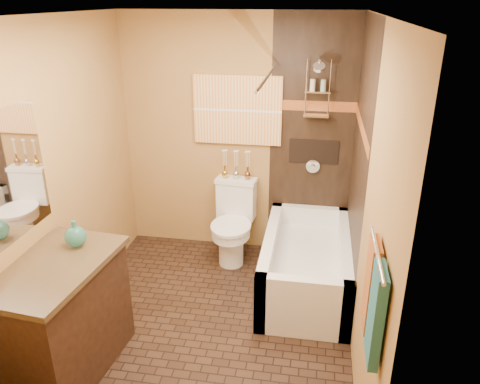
% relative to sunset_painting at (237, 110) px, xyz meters
% --- Properties ---
extents(floor, '(3.00, 3.00, 0.00)m').
position_rel_sunset_painting_xyz_m(floor, '(-0.01, -1.48, -1.55)').
color(floor, black).
rests_on(floor, ground).
extents(wall_left, '(0.02, 3.00, 2.50)m').
position_rel_sunset_painting_xyz_m(wall_left, '(-1.21, -1.48, -0.30)').
color(wall_left, '#A57940').
rests_on(wall_left, floor).
extents(wall_right, '(0.02, 3.00, 2.50)m').
position_rel_sunset_painting_xyz_m(wall_right, '(1.19, -1.48, -0.30)').
color(wall_right, '#A57940').
rests_on(wall_right, floor).
extents(wall_back, '(2.40, 0.02, 2.50)m').
position_rel_sunset_painting_xyz_m(wall_back, '(-0.01, 0.02, -0.30)').
color(wall_back, '#A57940').
rests_on(wall_back, floor).
extents(wall_front, '(2.40, 0.02, 2.50)m').
position_rel_sunset_painting_xyz_m(wall_front, '(-0.01, -2.98, -0.30)').
color(wall_front, '#A57940').
rests_on(wall_front, floor).
extents(ceiling, '(3.00, 3.00, 0.00)m').
position_rel_sunset_painting_xyz_m(ceiling, '(-0.01, -1.48, 0.95)').
color(ceiling, silver).
rests_on(ceiling, wall_back).
extents(alcove_tile_back, '(0.85, 0.01, 2.50)m').
position_rel_sunset_painting_xyz_m(alcove_tile_back, '(0.76, 0.01, -0.30)').
color(alcove_tile_back, black).
rests_on(alcove_tile_back, wall_back).
extents(alcove_tile_right, '(0.01, 1.50, 2.50)m').
position_rel_sunset_painting_xyz_m(alcove_tile_right, '(1.18, -0.73, -0.30)').
color(alcove_tile_right, black).
rests_on(alcove_tile_right, wall_right).
extents(mosaic_band_back, '(0.85, 0.01, 0.10)m').
position_rel_sunset_painting_xyz_m(mosaic_band_back, '(0.76, 0.00, 0.07)').
color(mosaic_band_back, maroon).
rests_on(mosaic_band_back, alcove_tile_back).
extents(mosaic_band_right, '(0.01, 1.50, 0.10)m').
position_rel_sunset_painting_xyz_m(mosaic_band_right, '(1.17, -0.73, 0.07)').
color(mosaic_band_right, maroon).
rests_on(mosaic_band_right, alcove_tile_right).
extents(alcove_niche, '(0.50, 0.01, 0.25)m').
position_rel_sunset_painting_xyz_m(alcove_niche, '(0.79, 0.01, -0.40)').
color(alcove_niche, black).
rests_on(alcove_niche, alcove_tile_back).
extents(shower_fixtures, '(0.24, 0.33, 1.16)m').
position_rel_sunset_painting_xyz_m(shower_fixtures, '(0.79, -0.10, 0.12)').
color(shower_fixtures, silver).
rests_on(shower_fixtures, floor).
extents(curtain_rod, '(0.03, 1.55, 0.03)m').
position_rel_sunset_painting_xyz_m(curtain_rod, '(0.39, -0.73, 0.47)').
color(curtain_rod, silver).
rests_on(curtain_rod, wall_back).
extents(towel_bar, '(0.02, 0.55, 0.02)m').
position_rel_sunset_painting_xyz_m(towel_bar, '(1.14, -2.53, -0.10)').
color(towel_bar, silver).
rests_on(towel_bar, wall_right).
extents(towel_teal, '(0.05, 0.22, 0.52)m').
position_rel_sunset_painting_xyz_m(towel_teal, '(1.15, -2.66, -0.37)').
color(towel_teal, '#1C505F').
rests_on(towel_teal, towel_bar).
extents(towel_rust, '(0.05, 0.22, 0.52)m').
position_rel_sunset_painting_xyz_m(towel_rust, '(1.15, -2.40, -0.37)').
color(towel_rust, '#914E1A').
rests_on(towel_rust, towel_bar).
extents(sunset_painting, '(0.90, 0.04, 0.70)m').
position_rel_sunset_painting_xyz_m(sunset_painting, '(0.00, 0.00, 0.00)').
color(sunset_painting, orange).
rests_on(sunset_painting, wall_back).
extents(bathtub, '(0.80, 1.50, 0.55)m').
position_rel_sunset_painting_xyz_m(bathtub, '(0.79, -0.73, -1.33)').
color(bathtub, white).
rests_on(bathtub, floor).
extents(toilet, '(0.44, 0.65, 0.84)m').
position_rel_sunset_painting_xyz_m(toilet, '(-0.00, -0.27, -1.13)').
color(toilet, white).
rests_on(toilet, floor).
extents(vanity, '(0.73, 1.09, 0.91)m').
position_rel_sunset_painting_xyz_m(vanity, '(-0.94, -2.09, -1.09)').
color(vanity, black).
rests_on(vanity, floor).
extents(teal_bottle, '(0.16, 0.16, 0.25)m').
position_rel_sunset_painting_xyz_m(teal_bottle, '(-0.89, -1.82, -0.54)').
color(teal_bottle, '#287967').
rests_on(teal_bottle, vanity).
extents(bud_vases, '(0.31, 0.06, 0.30)m').
position_rel_sunset_painting_xyz_m(bud_vases, '(0.00, -0.09, -0.55)').
color(bud_vases, gold).
rests_on(bud_vases, toilet).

